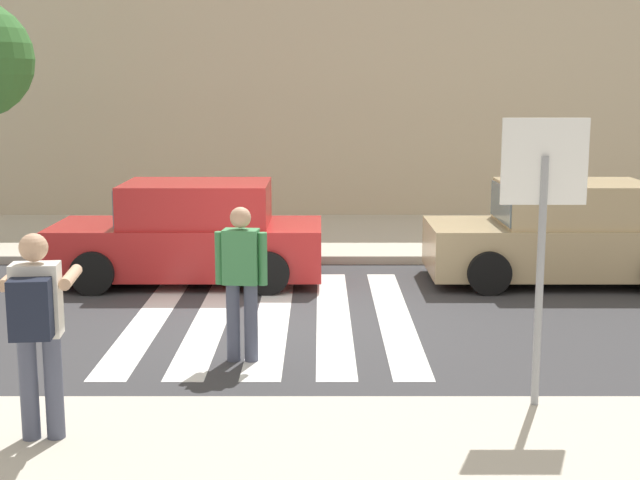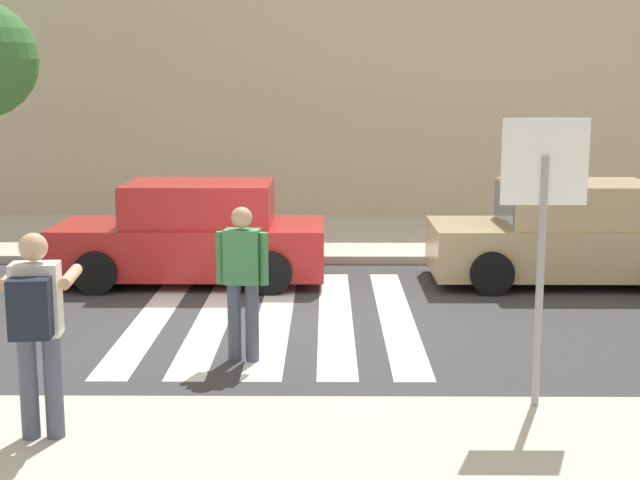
% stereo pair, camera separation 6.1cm
% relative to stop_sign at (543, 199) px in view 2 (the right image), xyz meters
% --- Properties ---
extents(ground_plane, '(120.00, 120.00, 0.00)m').
position_rel_stop_sign_xyz_m(ground_plane, '(-2.59, 3.39, -2.04)').
color(ground_plane, '#38383A').
extents(sidewalk_far, '(60.00, 4.80, 0.14)m').
position_rel_stop_sign_xyz_m(sidewalk_far, '(-2.59, 9.39, -1.97)').
color(sidewalk_far, beige).
rests_on(sidewalk_far, ground).
extents(building_facade_far, '(56.00, 4.00, 6.25)m').
position_rel_stop_sign_xyz_m(building_facade_far, '(-2.59, 13.79, 1.08)').
color(building_facade_far, beige).
rests_on(building_facade_far, ground).
extents(crosswalk_stripe_0, '(0.44, 5.20, 0.01)m').
position_rel_stop_sign_xyz_m(crosswalk_stripe_0, '(-4.19, 3.59, -2.04)').
color(crosswalk_stripe_0, silver).
rests_on(crosswalk_stripe_0, ground).
extents(crosswalk_stripe_1, '(0.44, 5.20, 0.01)m').
position_rel_stop_sign_xyz_m(crosswalk_stripe_1, '(-3.39, 3.59, -2.04)').
color(crosswalk_stripe_1, silver).
rests_on(crosswalk_stripe_1, ground).
extents(crosswalk_stripe_2, '(0.44, 5.20, 0.01)m').
position_rel_stop_sign_xyz_m(crosswalk_stripe_2, '(-2.59, 3.59, -2.04)').
color(crosswalk_stripe_2, silver).
rests_on(crosswalk_stripe_2, ground).
extents(crosswalk_stripe_3, '(0.44, 5.20, 0.01)m').
position_rel_stop_sign_xyz_m(crosswalk_stripe_3, '(-1.79, 3.59, -2.04)').
color(crosswalk_stripe_3, silver).
rests_on(crosswalk_stripe_3, ground).
extents(crosswalk_stripe_4, '(0.44, 5.20, 0.01)m').
position_rel_stop_sign_xyz_m(crosswalk_stripe_4, '(-0.99, 3.59, -2.04)').
color(crosswalk_stripe_4, silver).
rests_on(crosswalk_stripe_4, ground).
extents(stop_sign, '(0.76, 0.08, 2.61)m').
position_rel_stop_sign_xyz_m(stop_sign, '(0.00, 0.00, 0.00)').
color(stop_sign, gray).
rests_on(stop_sign, sidewalk_near).
extents(photographer_with_backpack, '(0.64, 0.88, 1.72)m').
position_rel_stop_sign_xyz_m(photographer_with_backpack, '(-4.26, -0.83, -0.87)').
color(photographer_with_backpack, '#474C60').
rests_on(photographer_with_backpack, sidewalk_near).
extents(pedestrian_crossing, '(0.58, 0.28, 1.72)m').
position_rel_stop_sign_xyz_m(pedestrian_crossing, '(-2.83, 1.71, -1.07)').
color(pedestrian_crossing, '#474C60').
rests_on(pedestrian_crossing, ground).
extents(parked_car_red, '(4.10, 1.92, 1.55)m').
position_rel_stop_sign_xyz_m(parked_car_red, '(-3.96, 5.69, -1.31)').
color(parked_car_red, red).
rests_on(parked_car_red, ground).
extents(parked_car_tan, '(4.10, 1.92, 1.55)m').
position_rel_stop_sign_xyz_m(parked_car_tan, '(1.80, 5.69, -1.31)').
color(parked_car_tan, tan).
rests_on(parked_car_tan, ground).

